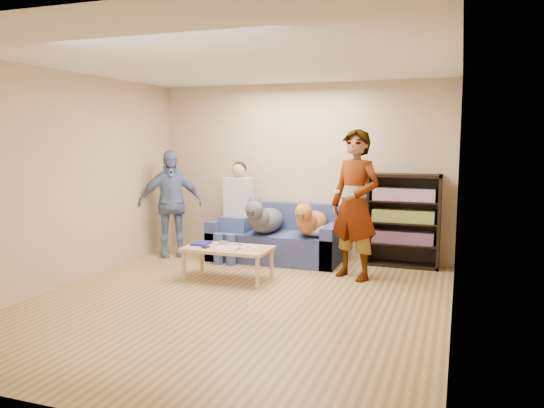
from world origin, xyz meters
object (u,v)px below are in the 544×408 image
at_px(notebook_blue, 201,243).
at_px(coffee_table, 228,251).
at_px(person_seated, 236,207).
at_px(dog_tan, 311,221).
at_px(sofa, 276,241).
at_px(bookshelf, 403,218).
at_px(dog_gray, 264,219).
at_px(person_standing_right, 355,205).
at_px(camera_silver, 223,243).
at_px(person_standing_left, 170,203).

relative_size(notebook_blue, coffee_table, 0.24).
xyz_separation_m(person_seated, dog_tan, (1.15, -0.02, -0.15)).
height_order(sofa, dog_tan, dog_tan).
bearing_deg(bookshelf, dog_tan, -162.77).
distance_m(notebook_blue, dog_gray, 1.12).
bearing_deg(notebook_blue, dog_gray, 62.37).
bearing_deg(coffee_table, person_seated, 108.28).
height_order(person_standing_right, camera_silver, person_standing_right).
relative_size(dog_gray, coffee_table, 1.13).
height_order(camera_silver, person_seated, person_seated).
xyz_separation_m(person_standing_right, coffee_table, (-1.50, -0.60, -0.58)).
xyz_separation_m(sofa, coffee_table, (-0.22, -1.26, 0.09)).
distance_m(person_standing_left, camera_silver, 1.56).
relative_size(person_standing_left, dog_gray, 1.29).
bearing_deg(person_seated, person_standing_left, -170.64).
xyz_separation_m(person_standing_right, dog_gray, (-1.39, 0.43, -0.32)).
relative_size(sofa, person_seated, 1.29).
xyz_separation_m(person_standing_right, sofa, (-1.28, 0.65, -0.67)).
bearing_deg(camera_silver, dog_gray, 75.64).
height_order(notebook_blue, bookshelf, bookshelf).
relative_size(notebook_blue, sofa, 0.14).
bearing_deg(person_standing_left, person_standing_right, -40.57).
xyz_separation_m(dog_gray, dog_tan, (0.67, 0.08, -0.01)).
distance_m(person_standing_left, bookshelf, 3.45).
xyz_separation_m(person_standing_left, dog_gray, (1.50, 0.07, -0.17)).
bearing_deg(sofa, bookshelf, 7.40).
bearing_deg(camera_silver, person_standing_right, 16.63).
bearing_deg(coffee_table, notebook_blue, 172.87).
xyz_separation_m(sofa, dog_tan, (0.56, -0.15, 0.34)).
relative_size(person_standing_right, person_standing_left, 1.18).
distance_m(person_standing_right, dog_gray, 1.48).
xyz_separation_m(camera_silver, coffee_table, (0.12, -0.12, -0.07)).
height_order(person_standing_left, bookshelf, person_standing_left).
distance_m(person_seated, dog_tan, 1.16).
distance_m(camera_silver, person_seated, 1.09).
relative_size(notebook_blue, dog_gray, 0.21).
bearing_deg(person_standing_right, notebook_blue, -137.74).
bearing_deg(sofa, dog_tan, -14.92).
bearing_deg(dog_tan, camera_silver, -132.42).
height_order(dog_gray, coffee_table, dog_gray).
height_order(person_seated, coffee_table, person_seated).
relative_size(person_standing_right, dog_gray, 1.53).
relative_size(camera_silver, person_seated, 0.07).
height_order(notebook_blue, dog_tan, dog_tan).
distance_m(person_seated, bookshelf, 2.42).
height_order(person_seated, dog_gray, person_seated).
bearing_deg(person_standing_left, notebook_blue, -76.28).
height_order(dog_tan, bookshelf, bookshelf).
xyz_separation_m(person_standing_left, person_seated, (1.01, 0.17, -0.03)).
relative_size(camera_silver, bookshelf, 0.08).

